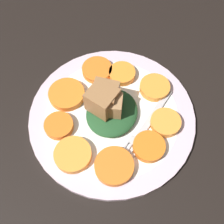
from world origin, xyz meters
TOP-DOWN VIEW (x-y plane):
  - table_slab at (0.00, 0.00)cm, footprint 120.00×120.00cm
  - plate at (0.00, 0.00)cm, footprint 28.92×28.92cm
  - carrot_slice_0 at (2.20, -8.94)cm, footprint 5.16×5.16cm
  - carrot_slice_1 at (8.05, -4.75)cm, footprint 5.45×5.45cm
  - carrot_slice_2 at (8.35, 1.85)cm, footprint 4.93×4.93cm
  - carrot_slice_3 at (7.13, 6.42)cm, footprint 5.64×5.64cm
  - carrot_slice_4 at (0.48, 8.92)cm, footprint 6.45×6.45cm
  - carrot_slice_5 at (-5.96, 7.05)cm, footprint 4.90×4.90cm
  - carrot_slice_6 at (-9.44, 2.45)cm, footprint 6.02×6.02cm
  - carrot_slice_7 at (-8.34, -4.30)cm, footprint 6.24×6.24cm
  - carrot_slice_8 at (-3.03, -8.01)cm, footprint 5.27×5.27cm
  - center_pile at (0.16, 0.77)cm, footprint 9.64×8.68cm
  - fork at (-0.12, -6.11)cm, footprint 17.11×4.15cm

SIDE VIEW (x-z plane):
  - table_slab at x=0.00cm, z-range 0.00..2.00cm
  - plate at x=0.00cm, z-range 1.99..3.04cm
  - fork at x=-0.12cm, z-range 3.10..3.50cm
  - carrot_slice_0 at x=2.20cm, z-range 3.10..4.35cm
  - carrot_slice_1 at x=8.05cm, z-range 3.10..4.35cm
  - carrot_slice_2 at x=8.35cm, z-range 3.10..4.35cm
  - carrot_slice_3 at x=7.13cm, z-range 3.10..4.35cm
  - carrot_slice_4 at x=0.48cm, z-range 3.10..4.35cm
  - carrot_slice_5 at x=-5.96cm, z-range 3.10..4.35cm
  - carrot_slice_6 at x=-9.44cm, z-range 3.10..4.35cm
  - carrot_slice_7 at x=-8.34cm, z-range 3.10..4.35cm
  - carrot_slice_8 at x=-3.03cm, z-range 3.10..4.35cm
  - center_pile at x=0.16cm, z-range 2.56..8.65cm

